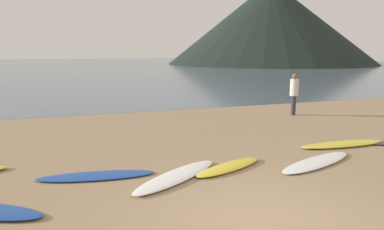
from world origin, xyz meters
name	(u,v)px	position (x,y,z in m)	size (l,w,h in m)	color
ground_plane	(139,115)	(0.00, 10.00, -0.10)	(120.00, 120.00, 0.20)	#997C5B
ocean_water	(87,65)	(0.00, 60.22, 0.00)	(140.00, 100.00, 0.01)	slate
headland_hill	(270,23)	(33.76, 55.16, 7.68)	(39.00, 39.00, 15.37)	black
surfboard_2	(96,176)	(-2.21, 2.94, 0.03)	(2.37, 0.56, 0.06)	#1E479E
surfboard_3	(177,176)	(-0.66, 2.34, 0.05)	(2.46, 0.59, 0.10)	white
surfboard_4	(229,167)	(0.59, 2.51, 0.05)	(1.93, 0.48, 0.09)	yellow
surfboard_5	(317,162)	(2.66, 2.17, 0.04)	(2.46, 0.58, 0.07)	white
surfboard_6	(343,144)	(4.34, 3.19, 0.05)	(2.65, 0.57, 0.09)	yellow
person_1	(294,91)	(5.81, 7.56, 0.99)	(0.34, 0.34, 1.67)	#2D2D38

